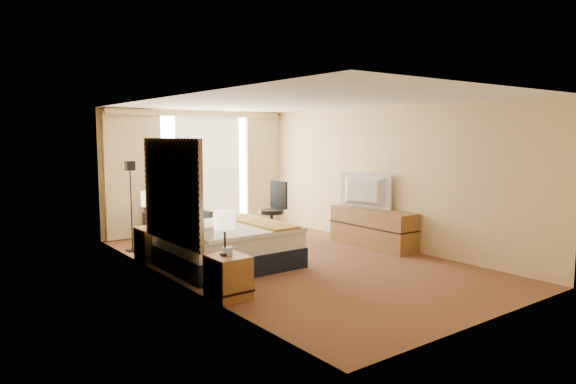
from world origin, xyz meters
TOP-DOWN VIEW (x-y plane):
  - floor at (0.00, 0.00)m, footprint 4.20×7.00m
  - ceiling at (0.00, 0.00)m, footprint 4.20×7.00m
  - wall_back at (0.00, 3.50)m, footprint 4.20×0.02m
  - wall_front at (0.00, -3.50)m, footprint 4.20×0.02m
  - wall_left at (-2.10, 0.00)m, footprint 0.02×7.00m
  - wall_right at (2.10, 0.00)m, footprint 0.02×7.00m
  - headboard at (-2.06, 0.20)m, footprint 0.06×1.85m
  - nightstand_left at (-1.87, -1.05)m, footprint 0.45×0.52m
  - nightstand_right at (-1.87, 1.45)m, footprint 0.45×0.52m
  - media_dresser at (1.83, 0.00)m, footprint 0.50×1.80m
  - window at (0.25, 3.47)m, footprint 2.30×0.02m
  - curtains at (-0.00, 3.39)m, footprint 4.12×0.19m
  - bed at (-1.06, 0.37)m, footprint 1.89×1.73m
  - loveseat at (-0.70, 3.02)m, footprint 1.25×0.67m
  - floor_lamp at (-1.90, 2.30)m, footprint 0.20×0.20m
  - desk_chair at (0.81, 1.75)m, footprint 0.56×0.56m
  - lamp_left at (-1.90, -1.04)m, footprint 0.27×0.27m
  - lamp_right at (-1.87, 1.50)m, footprint 0.28×0.28m
  - tissue_box at (-1.87, -1.04)m, footprint 0.15×0.15m
  - telephone at (-1.86, 1.39)m, footprint 0.22×0.20m
  - television at (1.78, 0.24)m, footprint 0.36×1.14m

SIDE VIEW (x-z plane):
  - floor at x=0.00m, z-range -0.01..0.01m
  - loveseat at x=-0.70m, z-range -0.13..0.64m
  - nightstand_left at x=-1.87m, z-range 0.00..0.55m
  - nightstand_right at x=-1.87m, z-range 0.00..0.55m
  - bed at x=-1.06m, z-range -0.12..0.80m
  - media_dresser at x=1.83m, z-range 0.00..0.70m
  - desk_chair at x=0.81m, z-range -0.06..1.08m
  - telephone at x=-1.86m, z-range 0.55..0.62m
  - tissue_box at x=-1.87m, z-range 0.55..0.66m
  - lamp_left at x=-1.90m, z-range 0.71..1.28m
  - lamp_right at x=-1.87m, z-range 0.71..1.31m
  - television at x=1.78m, z-range 0.70..1.35m
  - floor_lamp at x=-1.90m, z-range 0.33..1.95m
  - headboard at x=-2.06m, z-range 0.53..2.03m
  - wall_back at x=0.00m, z-range 0.00..2.60m
  - wall_front at x=0.00m, z-range 0.00..2.60m
  - wall_left at x=-2.10m, z-range 0.00..2.60m
  - wall_right at x=2.10m, z-range 0.00..2.60m
  - window at x=0.25m, z-range 0.17..2.47m
  - curtains at x=0.00m, z-range 0.13..2.69m
  - ceiling at x=0.00m, z-range 2.59..2.61m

